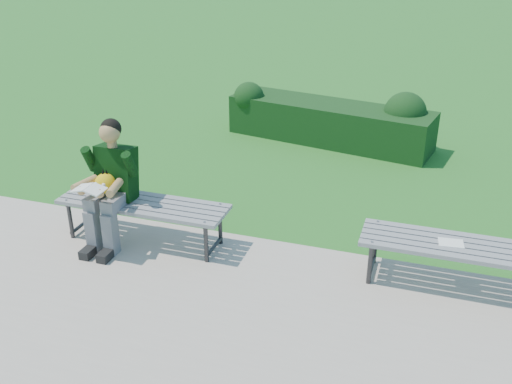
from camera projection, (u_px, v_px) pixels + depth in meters
ground at (248, 238)px, 6.17m from camera, size 80.00×80.00×0.00m
walkway at (179, 337)px, 4.66m from camera, size 30.00×3.50×0.02m
hedge at (333, 120)px, 8.79m from camera, size 3.25×1.38×0.88m
bench_left at (143, 207)px, 5.92m from camera, size 1.80×0.50×0.46m
bench_right at (462, 250)px, 5.14m from camera, size 1.80×0.50×0.46m
seated_boy at (110, 181)px, 5.80m from camera, size 0.56×0.76×1.31m
paper_sheet at (451, 243)px, 5.14m from camera, size 0.24×0.18×0.01m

